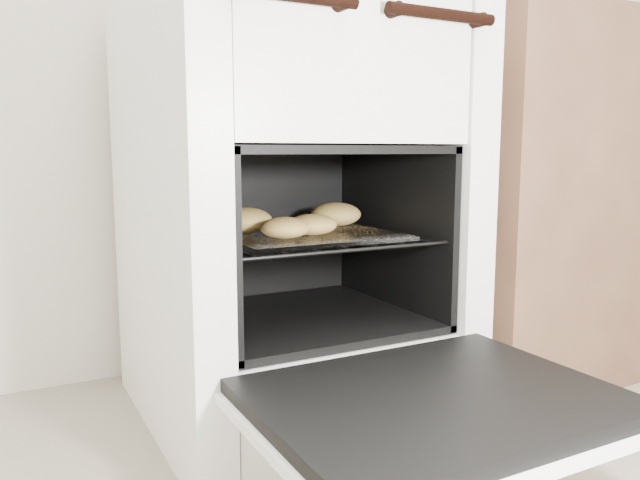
{
  "coord_description": "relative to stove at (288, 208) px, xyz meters",
  "views": [
    {
      "loc": [
        -0.56,
        -0.04,
        0.57
      ],
      "look_at": [
        -0.0,
        1.02,
        0.4
      ],
      "focal_mm": 35.0,
      "sensor_mm": 36.0,
      "label": 1
    }
  ],
  "objects": [
    {
      "name": "oven_door",
      "position": [
        0.0,
        -0.51,
        -0.25
      ],
      "size": [
        0.54,
        0.42,
        0.04
      ],
      "color": "black",
      "rests_on": "stove"
    },
    {
      "name": "oven_rack",
      "position": [
        0.0,
        -0.07,
        -0.05
      ],
      "size": [
        0.44,
        0.42,
        0.01
      ],
      "color": "black",
      "rests_on": "stove"
    },
    {
      "name": "baked_rolls",
      "position": [
        -0.03,
        -0.05,
        -0.02
      ],
      "size": [
        0.37,
        0.24,
        0.05
      ],
      "color": "tan",
      "rests_on": "foil_sheet"
    },
    {
      "name": "counter",
      "position": [
        0.83,
        0.04,
        -0.0
      ],
      "size": [
        0.92,
        0.63,
        0.9
      ],
      "primitive_type": "cube",
      "rotation": [
        0.0,
        0.0,
        0.03
      ],
      "color": "brown",
      "rests_on": "ground"
    },
    {
      "name": "foil_sheet",
      "position": [
        0.0,
        -0.09,
        -0.05
      ],
      "size": [
        0.34,
        0.3,
        0.01
      ],
      "primitive_type": "cube",
      "color": "silver",
      "rests_on": "oven_rack"
    },
    {
      "name": "stove",
      "position": [
        0.0,
        0.0,
        0.0
      ],
      "size": [
        0.6,
        0.67,
        0.93
      ],
      "color": "white",
      "rests_on": "ground"
    }
  ]
}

